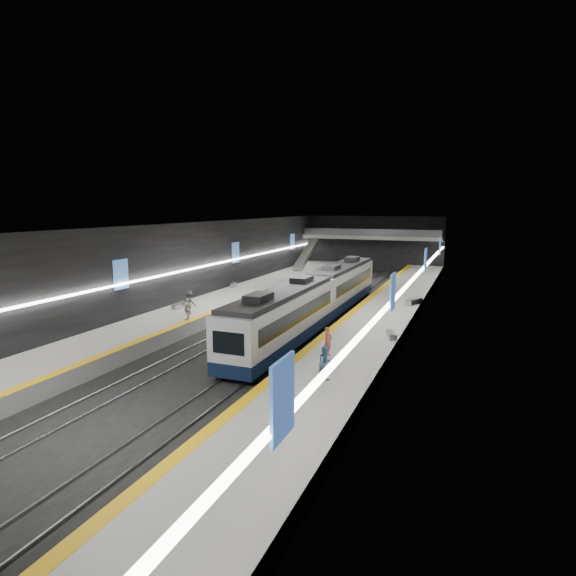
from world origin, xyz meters
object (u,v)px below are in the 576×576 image
at_px(passenger_right_b, 326,364).
at_px(bench_right_far, 414,302).
at_px(bench_left_near, 180,306).
at_px(passenger_right_a, 328,342).
at_px(bench_left_far, 233,285).
at_px(train, 317,297).
at_px(bench_right_near, 391,335).
at_px(passenger_left_a, 188,309).
at_px(escalator, 306,254).
at_px(passenger_left_b, 189,302).

bearing_deg(passenger_right_b, bench_right_far, 29.82).
distance_m(bench_left_near, passenger_right_a, 17.24).
bearing_deg(bench_left_far, bench_right_far, -25.45).
bearing_deg(train, bench_right_near, -40.32).
bearing_deg(bench_right_near, passenger_left_a, 163.15).
bearing_deg(escalator, passenger_left_b, -88.39).
xyz_separation_m(bench_right_far, passenger_right_a, (-2.70, -16.77, 0.60)).
distance_m(bench_left_far, passenger_left_b, 13.06).
height_order(bench_left_far, bench_right_far, bench_right_far).
relative_size(bench_left_far, bench_right_near, 1.00).
distance_m(escalator, bench_right_near, 35.73).
xyz_separation_m(train, passenger_left_b, (-9.15, -4.73, -0.27)).
relative_size(train, passenger_right_a, 17.64).
bearing_deg(passenger_left_a, bench_right_near, 85.69).
relative_size(bench_right_near, passenger_right_b, 0.91).
bearing_deg(bench_right_near, bench_left_near, 152.30).
height_order(train, bench_left_far, train).
distance_m(train, passenger_right_b, 15.98).
relative_size(passenger_right_b, passenger_left_b, 0.95).
bearing_deg(bench_right_near, escalator, 99.11).
distance_m(train, passenger_left_b, 10.31).
bearing_deg(bench_left_near, passenger_right_a, -20.20).
relative_size(bench_left_far, passenger_right_a, 0.94).
relative_size(bench_right_near, passenger_left_b, 0.87).
height_order(escalator, bench_left_near, escalator).
height_order(train, bench_left_near, train).
bearing_deg(passenger_right_a, passenger_left_b, 85.09).
xyz_separation_m(bench_left_far, passenger_left_a, (3.93, -14.59, 0.64)).
bearing_deg(escalator, bench_right_far, -49.45).
distance_m(passenger_right_b, passenger_left_a, 15.87).
relative_size(passenger_right_a, passenger_left_b, 0.92).
relative_size(train, passenger_right_b, 17.08).
distance_m(bench_right_far, passenger_left_b, 19.17).
bearing_deg(train, bench_right_far, 38.52).
xyz_separation_m(bench_right_near, passenger_right_a, (-2.70, -5.26, 0.66)).
distance_m(bench_left_near, bench_left_far, 11.33).
xyz_separation_m(bench_right_far, passenger_left_b, (-16.15, -10.30, 0.67)).
bearing_deg(passenger_left_b, passenger_left_a, 123.73).
height_order(bench_right_far, passenger_left_b, passenger_left_b).
height_order(train, passenger_right_a, train).
bearing_deg(passenger_right_b, escalator, 55.13).
bearing_deg(bench_left_near, bench_right_near, -1.25).
bearing_deg(bench_left_near, escalator, 95.12).
xyz_separation_m(train, bench_right_near, (7.00, -5.94, -1.00)).
distance_m(passenger_right_b, passenger_left_b, 17.81).
distance_m(train, escalator, 27.35).
bearing_deg(passenger_right_a, passenger_left_a, 90.34).
distance_m(train, bench_left_near, 11.53).
xyz_separation_m(bench_left_near, bench_right_near, (18.01, -2.65, -0.00)).
bearing_deg(escalator, passenger_right_b, -69.21).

